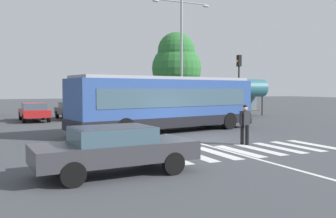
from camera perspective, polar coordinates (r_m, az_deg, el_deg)
The scene contains 16 objects.
ground_plane at distance 17.18m, azimuth 4.23°, elevation -4.88°, with size 160.00×160.00×0.00m, color #424449.
city_transit_bus at distance 20.46m, azimuth -0.20°, elevation 0.88°, with size 11.45×4.65×3.06m.
pedestrian_crossing_street at distance 16.02m, azimuth 11.88°, elevation -2.03°, with size 0.57×0.42×1.72m.
foreground_sedan at distance 10.38m, azimuth -8.34°, elevation -5.90°, with size 4.61×2.11×1.35m.
parked_car_red at distance 28.98m, azimuth -20.15°, elevation -0.28°, with size 1.99×4.56×1.35m.
parked_car_charcoal at distance 29.98m, azimuth -14.83°, elevation -0.08°, with size 2.04×4.59×1.35m.
parked_car_blue at distance 30.52m, azimuth -9.64°, elevation 0.03°, with size 1.99×4.56×1.35m.
parked_car_white at distance 31.43m, azimuth -5.02°, elevation 0.15°, with size 1.96×4.55×1.35m.
parked_car_black at distance 32.28m, azimuth -0.37°, elevation 0.24°, with size 1.92×4.53×1.35m.
parked_car_champagne at distance 33.35m, azimuth 3.66°, elevation 0.33°, with size 1.92×4.52×1.35m.
traffic_light_far_corner at distance 29.63m, azimuth 10.97°, elevation 4.99°, with size 0.33×0.32×5.08m.
bus_stop_shelter at distance 32.89m, azimuth 11.63°, elevation 3.11°, with size 4.30×1.54×3.25m.
twin_arm_street_lamp at distance 30.08m, azimuth 2.12°, elevation 9.78°, with size 5.14×0.32×9.55m.
background_tree_right at distance 36.99m, azimuth 1.32°, elevation 7.10°, with size 4.98×4.98×8.05m.
crosswalk_painted_stripes at distance 14.70m, azimuth 12.51°, elevation -6.28°, with size 7.28×2.92×0.01m.
lane_center_line at distance 18.82m, azimuth 0.52°, elevation -4.16°, with size 0.16×24.00×0.01m, color silver.
Camera 1 is at (-8.19, -14.91, 2.39)m, focal length 39.15 mm.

